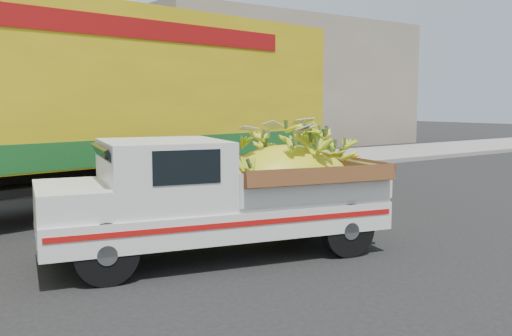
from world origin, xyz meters
TOP-DOWN VIEW (x-y plane):
  - ground at (0.00, 0.00)m, footprint 100.00×100.00m
  - curb at (0.00, 7.24)m, footprint 60.00×0.25m
  - sidewalk at (0.00, 9.34)m, footprint 60.00×4.00m
  - building_right at (14.00, 16.24)m, footprint 14.00×6.00m
  - pickup_truck at (1.07, 0.58)m, footprint 4.78×2.67m
  - semi_trailer at (0.16, 4.79)m, footprint 12.06×4.18m

SIDE VIEW (x-z plane):
  - ground at x=0.00m, z-range 0.00..0.00m
  - sidewalk at x=0.00m, z-range 0.00..0.14m
  - curb at x=0.00m, z-range 0.00..0.15m
  - pickup_truck at x=1.07m, z-range 0.06..1.64m
  - semi_trailer at x=0.16m, z-range 0.22..4.02m
  - building_right at x=14.00m, z-range 0.00..6.00m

